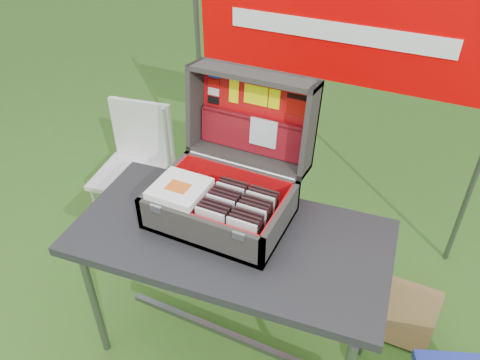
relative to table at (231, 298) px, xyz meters
The scene contains 81 objects.
ground 0.41m from the table, 38.88° to the left, with size 80.00×80.00×0.00m, color #395920.
table is the anchor object (origin of this frame).
table_top 0.38m from the table, ahead, with size 1.29×0.65×0.04m, color black.
table_leg_fl 0.64m from the table, 155.83° to the right, with size 0.04×0.04×0.77m, color #59595B.
table_leg_bl 0.64m from the table, 155.83° to the left, with size 0.04×0.04×0.77m, color #59595B.
table_leg_br 0.64m from the table, 24.17° to the left, with size 0.04×0.04×0.77m, color #59595B.
table_brace 0.28m from the table, 90.00° to the left, with size 1.14×0.03×0.03m, color #59595B.
suitcase 0.69m from the table, 121.24° to the left, with size 0.56×0.56×0.54m, color #443F3A, non-canonical shape.
suitcase_base_bottom 0.43m from the table, 138.59° to the left, with size 0.56×0.40×0.02m, color #443F3A.
suitcase_base_wall_front 0.50m from the table, 123.35° to the right, with size 0.56×0.02×0.15m, color #443F3A.
suitcase_base_wall_back 0.55m from the table, 106.94° to the left, with size 0.56×0.02×0.15m, color #443F3A.
suitcase_base_wall_left 0.59m from the table, 168.71° to the left, with size 0.02×0.40×0.15m, color #443F3A.
suitcase_base_wall_right 0.52m from the table, 20.04° to the left, with size 0.02×0.40×0.15m, color #443F3A.
suitcase_liner_floor 0.44m from the table, 138.59° to the left, with size 0.51×0.35×0.01m, color red.
suitcase_latch_left 0.61m from the table, 153.21° to the right, with size 0.05×0.01×0.03m, color silver.
suitcase_latch_right 0.57m from the table, 52.20° to the right, with size 0.05×0.01×0.03m, color silver.
suitcase_hinge 0.62m from the table, 106.28° to the left, with size 0.02×0.02×0.50m, color silver.
suitcase_lid_back 0.85m from the table, 100.38° to the left, with size 0.56×0.40×0.02m, color #443F3A.
suitcase_lid_rim_far 1.01m from the table, 101.49° to the left, with size 0.56×0.02×0.15m, color #443F3A.
suitcase_lid_rim_near 0.66m from the table, 102.84° to the left, with size 0.56×0.02×0.15m, color #443F3A.
suitcase_lid_rim_left 0.90m from the table, 133.51° to the left, with size 0.02×0.40×0.15m, color #443F3A.
suitcase_lid_rim_right 0.85m from the table, 62.54° to the left, with size 0.02×0.40×0.15m, color #443F3A.
suitcase_lid_liner 0.85m from the table, 100.71° to the left, with size 0.51×0.35×0.01m, color red.
suitcase_liner_wall_front 0.51m from the table, 126.70° to the right, with size 0.51×0.01×0.13m, color red.
suitcase_liner_wall_back 0.55m from the table, 107.85° to the left, with size 0.51×0.01×0.13m, color red.
suitcase_liner_wall_left 0.60m from the table, 168.25° to the left, with size 0.01×0.35×0.13m, color red.
suitcase_liner_wall_right 0.52m from the table, 21.49° to the left, with size 0.01×0.35×0.13m, color red.
suitcase_lid_pocket 0.76m from the table, 101.51° to the left, with size 0.49×0.16×0.03m, color maroon.
suitcase_pocket_edge 0.83m from the table, 101.42° to the left, with size 0.48×0.02×0.02m, color maroon.
suitcase_pocket_cd 0.77m from the table, 92.88° to the left, with size 0.12×0.12×0.01m, color silver.
lid_sticker_cc_a 1.02m from the table, 123.67° to the left, with size 0.05×0.03×0.00m, color #1933B2.
lid_sticker_cc_b 0.98m from the table, 123.95° to the left, with size 0.05×0.03×0.00m, color red.
lid_sticker_cc_c 0.94m from the table, 124.24° to the left, with size 0.05×0.03×0.00m, color white.
lid_sticker_cc_d 0.91m from the table, 124.53° to the left, with size 0.05×0.03×0.00m, color black.
lid_card_neon_tall 0.94m from the table, 113.64° to the left, with size 0.04×0.11×0.00m, color #F2F905.
lid_card_neon_main 0.93m from the table, 100.62° to the left, with size 0.11×0.08×0.00m, color #F2F905.
lid_card_neon_small 0.92m from the table, 89.14° to the left, with size 0.05×0.08×0.00m, color #F2F905.
lid_sticker_band 0.93m from the table, 75.79° to the left, with size 0.10×0.10×0.00m, color red.
lid_sticker_band_bar 0.96m from the table, 75.89° to the left, with size 0.09×0.02×0.00m, color black.
cd_left_0 0.51m from the table, 117.64° to the right, with size 0.12×0.01×0.14m, color silver.
cd_left_1 0.51m from the table, 125.41° to the right, with size 0.12×0.01×0.14m, color black.
cd_left_2 0.51m from the table, 137.92° to the right, with size 0.12×0.01×0.14m, color black.
cd_left_3 0.50m from the table, 158.23° to the right, with size 0.12×0.01×0.14m, color black.
cd_left_4 0.50m from the table, behind, with size 0.12×0.01×0.14m, color silver.
cd_left_5 0.51m from the table, 148.72° to the left, with size 0.12×0.01×0.14m, color black.
cd_left_6 0.51m from the table, 131.99° to the left, with size 0.12×0.01×0.14m, color black.
cd_left_7 0.51m from the table, 121.78° to the left, with size 0.12×0.01×0.14m, color black.
cd_left_8 0.51m from the table, 115.28° to the left, with size 0.12×0.01×0.14m, color silver.
cd_left_9 0.52m from the table, 110.88° to the left, with size 0.12×0.01×0.14m, color black.
cd_left_10 0.52m from the table, 107.75° to the left, with size 0.12×0.01×0.14m, color black.
cd_right_0 0.52m from the table, 42.43° to the right, with size 0.12×0.01×0.14m, color silver.
cd_right_1 0.51m from the table, 33.94° to the right, with size 0.12×0.01×0.14m, color black.
cd_right_2 0.51m from the table, 23.37° to the right, with size 0.12×0.01×0.14m, color black.
cd_right_3 0.51m from the table, 10.82° to the right, with size 0.12×0.01×0.14m, color black.
cd_right_4 0.51m from the table, ahead, with size 0.12×0.01×0.14m, color silver.
cd_right_5 0.51m from the table, 16.21° to the left, with size 0.12×0.01×0.14m, color black.
cd_right_6 0.51m from the table, 28.00° to the left, with size 0.12×0.01×0.14m, color black.
cd_right_7 0.52m from the table, 37.69° to the left, with size 0.12×0.01×0.14m, color black.
cd_right_8 0.52m from the table, 45.39° to the left, with size 0.12×0.01×0.14m, color silver.
cd_right_9 0.52m from the table, 51.44° to the left, with size 0.12×0.01×0.14m, color black.
cd_right_10 0.53m from the table, 56.23° to the left, with size 0.12×0.01×0.14m, color black.
songbook_0 0.60m from the table, behind, with size 0.21×0.21×0.01m, color white.
songbook_1 0.60m from the table, behind, with size 0.21×0.21×0.01m, color white.
songbook_2 0.61m from the table, behind, with size 0.21×0.21×0.01m, color white.
songbook_3 0.61m from the table, behind, with size 0.21×0.21×0.01m, color white.
songbook_4 0.62m from the table, behind, with size 0.21×0.21×0.01m, color white.
songbook_5 0.62m from the table, behind, with size 0.21×0.21×0.01m, color white.
songbook_graphic 0.63m from the table, behind, with size 0.09×0.07×0.00m, color #D85919.
chair 1.12m from the table, 150.29° to the left, with size 0.39×0.43×0.86m, color silver, non-canonical shape.
chair_seat 1.12m from the table, 150.29° to the left, with size 0.39×0.39×0.03m, color silver.
chair_backrest 1.24m from the table, 142.70° to the left, with size 0.39×0.03×0.41m, color silver.
chair_leg_fl 1.21m from the table, 161.17° to the left, with size 0.02×0.02×0.44m, color silver.
chair_leg_fr 0.91m from the table, 154.27° to the left, with size 0.02×0.02×0.44m, color silver.
chair_leg_bl 1.36m from the table, 147.65° to the left, with size 0.02×0.02×0.44m, color silver.
chair_leg_br 1.09m from the table, 138.18° to the left, with size 0.02×0.02×0.44m, color silver.
chair_upright_left 1.38m from the table, 146.96° to the left, with size 0.02×0.02×0.41m, color silver.
chair_upright_right 1.12m from the table, 137.42° to the left, with size 0.02×0.02×0.41m, color silver.
cardboard_box 0.89m from the table, 31.65° to the left, with size 0.33×0.05×0.35m, color brown.
banner_post_left 1.46m from the table, 124.31° to the left, with size 0.03×0.03×1.70m, color #59595B.
banner 1.45m from the table, 86.79° to the left, with size 1.60×0.01×0.55m, color #D10000.
banner_text 1.44m from the table, 86.76° to the left, with size 1.20×0.00×0.10m, color white.
Camera 1 is at (0.57, -1.30, 2.12)m, focal length 35.00 mm.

